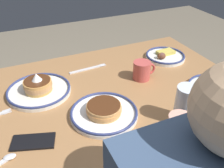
# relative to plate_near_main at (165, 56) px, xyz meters

# --- Properties ---
(dining_table) EXTENTS (1.23, 0.80, 0.72)m
(dining_table) POSITION_rel_plate_near_main_xyz_m (0.41, 0.15, -0.10)
(dining_table) COLOR #9A6C42
(dining_table) RESTS_ON ground_plane
(plate_near_main) EXTENTS (0.21, 0.21, 0.05)m
(plate_near_main) POSITION_rel_plate_near_main_xyz_m (0.00, 0.00, 0.00)
(plate_near_main) COLOR white
(plate_near_main) RESTS_ON dining_table
(plate_center_pancakes) EXTENTS (0.28, 0.28, 0.10)m
(plate_center_pancakes) POSITION_rel_plate_near_main_xyz_m (0.69, 0.05, 0.01)
(plate_center_pancakes) COLOR silver
(plate_center_pancakes) RESTS_ON dining_table
(plate_far_companion) EXTENTS (0.26, 0.26, 0.05)m
(plate_far_companion) POSITION_rel_plate_near_main_xyz_m (0.49, 0.31, 0.00)
(plate_far_companion) COLOR white
(plate_far_companion) RESTS_ON dining_table
(plate_far_side) EXTENTS (0.22, 0.22, 0.04)m
(plate_far_side) POSITION_rel_plate_near_main_xyz_m (-0.02, 0.35, -0.00)
(plate_far_side) COLOR silver
(plate_far_side) RESTS_ON dining_table
(coffee_mug) EXTENTS (0.11, 0.08, 0.09)m
(coffee_mug) POSITION_rel_plate_near_main_xyz_m (0.22, 0.13, 0.03)
(coffee_mug) COLOR #BF4C47
(coffee_mug) RESTS_ON dining_table
(drinking_glass) EXTENTS (0.08, 0.08, 0.15)m
(drinking_glass) POSITION_rel_plate_near_main_xyz_m (0.23, 0.46, 0.05)
(drinking_glass) COLOR silver
(drinking_glass) RESTS_ON dining_table
(cell_phone) EXTENTS (0.16, 0.11, 0.01)m
(cell_phone) POSITION_rel_plate_near_main_xyz_m (0.76, 0.35, -0.01)
(cell_phone) COLOR black
(cell_phone) RESTS_ON dining_table
(fork_near) EXTENTS (0.20, 0.03, 0.01)m
(fork_near) POSITION_rel_plate_near_main_xyz_m (0.42, -0.06, -0.01)
(fork_near) COLOR silver
(fork_near) RESTS_ON dining_table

